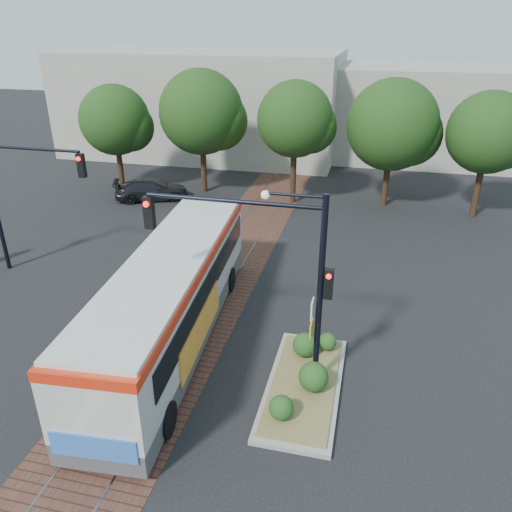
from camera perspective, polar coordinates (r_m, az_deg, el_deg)
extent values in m
plane|color=black|center=(17.76, -9.77, -10.28)|extent=(120.00, 120.00, 0.00)
cube|color=#553227|center=(20.88, -5.58, -4.11)|extent=(3.60, 40.00, 0.01)
cube|color=slate|center=(21.11, -7.51, -3.84)|extent=(0.06, 40.00, 0.01)
cube|color=slate|center=(20.67, -3.61, -4.34)|extent=(0.06, 40.00, 0.01)
cylinder|color=#382314|center=(34.46, -15.23, 9.70)|extent=(0.36, 0.36, 2.86)
sphere|color=#1A3D13|center=(33.80, -15.84, 14.72)|extent=(4.40, 4.40, 4.40)
cylinder|color=#382314|center=(32.93, -6.00, 9.98)|extent=(0.36, 0.36, 3.12)
sphere|color=#1A3D13|center=(32.18, -6.29, 16.02)|extent=(5.20, 5.20, 5.20)
cylinder|color=#382314|center=(30.69, 4.26, 9.16)|extent=(0.36, 0.36, 3.39)
sphere|color=#1A3D13|center=(29.93, 4.48, 15.31)|extent=(4.40, 4.40, 4.40)
cylinder|color=#382314|center=(31.18, 14.61, 8.16)|extent=(0.36, 0.36, 2.86)
sphere|color=#1A3D13|center=(30.40, 15.33, 14.24)|extent=(5.20, 5.20, 5.20)
cylinder|color=#382314|center=(30.91, 23.95, 6.89)|extent=(0.36, 0.36, 3.12)
sphere|color=#1A3D13|center=(30.17, 25.04, 12.65)|extent=(4.40, 4.40, 4.40)
cube|color=#ADA899|center=(43.93, -5.68, 17.13)|extent=(22.00, 12.00, 8.00)
cube|color=#ADA899|center=(44.00, 21.74, 14.88)|extent=(18.00, 10.00, 7.00)
cube|color=#4A4A4C|center=(17.85, -9.40, -7.89)|extent=(3.40, 12.21, 0.70)
cube|color=silver|center=(17.18, -9.71, -4.24)|extent=(3.42, 12.21, 1.91)
cube|color=black|center=(17.28, -9.47, -2.89)|extent=(3.39, 11.01, 0.90)
cube|color=red|center=(16.67, -9.98, -0.94)|extent=(3.46, 12.21, 0.30)
cube|color=silver|center=(16.58, -10.03, -0.32)|extent=(3.31, 11.80, 0.14)
cube|color=black|center=(12.57, -18.51, -15.69)|extent=(1.61, 0.24, 0.90)
cube|color=blue|center=(13.27, -18.10, -20.10)|extent=(2.21, 0.22, 0.70)
cube|color=orange|center=(16.32, -6.27, -8.22)|extent=(0.40, 4.51, 1.11)
cylinder|color=black|center=(15.18, -18.93, -16.24)|extent=(0.43, 1.03, 1.00)
cylinder|color=black|center=(14.36, -10.32, -17.87)|extent=(0.43, 1.03, 1.00)
cylinder|color=black|center=(21.33, -9.20, -2.14)|extent=(0.43, 1.03, 1.00)
cylinder|color=black|center=(20.76, -3.12, -2.65)|extent=(0.43, 1.03, 1.00)
cube|color=gray|center=(15.88, 5.47, -14.61)|extent=(2.20, 5.20, 0.15)
cube|color=olive|center=(15.80, 5.48, -14.29)|extent=(1.90, 4.80, 0.08)
sphere|color=#1E4719|center=(14.39, 2.91, -16.87)|extent=(0.70, 0.70, 0.70)
sphere|color=#1E4719|center=(15.31, 6.59, -13.49)|extent=(0.90, 0.90, 0.90)
sphere|color=#1E4719|center=(16.66, 5.59, -10.02)|extent=(0.80, 0.80, 0.80)
sphere|color=#1E4719|center=(17.07, 8.19, -9.62)|extent=(0.60, 0.60, 0.60)
cylinder|color=black|center=(14.21, 7.31, -4.51)|extent=(0.18, 0.18, 6.00)
cylinder|color=black|center=(13.57, -2.67, 6.28)|extent=(5.00, 0.12, 0.12)
cube|color=black|center=(14.61, -12.12, 4.87)|extent=(0.28, 0.22, 0.95)
sphere|color=#FF190C|center=(14.40, -12.46, 5.79)|extent=(0.18, 0.18, 0.18)
cube|color=black|center=(14.00, 8.29, -3.18)|extent=(0.26, 0.20, 0.90)
sphere|color=#FF190C|center=(13.75, 8.31, -2.34)|extent=(0.16, 0.16, 0.16)
cube|color=white|center=(14.33, 6.44, -6.05)|extent=(0.04, 0.45, 0.55)
cube|color=yellow|center=(14.68, 6.32, -8.21)|extent=(0.04, 0.45, 0.45)
cylinder|color=black|center=(13.12, 4.51, 6.93)|extent=(1.60, 0.08, 0.08)
sphere|color=silver|center=(13.27, 1.07, 7.01)|extent=(0.24, 0.24, 0.24)
cylinder|color=black|center=(22.26, -24.55, 11.11)|extent=(4.50, 0.12, 0.12)
cube|color=black|center=(21.10, -19.33, 9.72)|extent=(0.28, 0.22, 0.95)
sphere|color=#FF190C|center=(20.92, -19.65, 10.40)|extent=(0.18, 0.18, 0.18)
imported|color=black|center=(32.08, -11.86, 7.47)|extent=(4.86, 3.46, 1.31)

